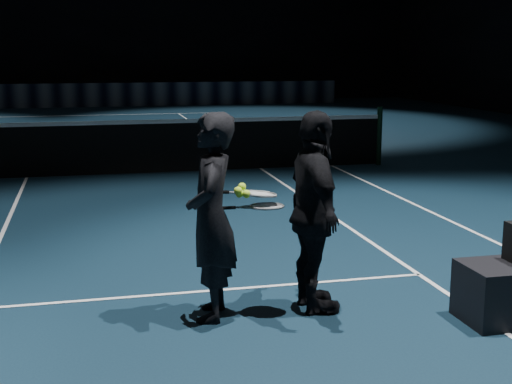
# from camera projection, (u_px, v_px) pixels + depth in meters

# --- Properties ---
(floor) EXTENTS (36.00, 36.00, 0.00)m
(floor) POSITION_uv_depth(u_px,v_px,m) (27.00, 178.00, 12.08)
(floor) COLOR #0D2030
(floor) RESTS_ON ground
(court_lines) EXTENTS (10.98, 23.78, 0.01)m
(court_lines) POSITION_uv_depth(u_px,v_px,m) (27.00, 178.00, 12.08)
(court_lines) COLOR white
(court_lines) RESTS_ON floor
(net_post_right) EXTENTS (0.10, 0.10, 1.10)m
(net_post_right) POSITION_uv_depth(u_px,v_px,m) (379.00, 136.00, 13.43)
(net_post_right) COLOR black
(net_post_right) RESTS_ON floor
(net_mesh) EXTENTS (12.80, 0.02, 0.86)m
(net_mesh) POSITION_uv_depth(u_px,v_px,m) (25.00, 152.00, 11.99)
(net_mesh) COLOR black
(net_mesh) RESTS_ON floor
(net_tape) EXTENTS (12.80, 0.03, 0.07)m
(net_tape) POSITION_uv_depth(u_px,v_px,m) (23.00, 125.00, 11.90)
(net_tape) COLOR white
(net_tape) RESTS_ON net_mesh
(sponsor_backdrop) EXTENTS (22.00, 0.15, 0.90)m
(sponsor_backdrop) POSITION_uv_depth(u_px,v_px,m) (57.00, 96.00, 26.78)
(sponsor_backdrop) COLOR black
(sponsor_backdrop) RESTS_ON floor
(player_a) EXTENTS (0.54, 0.69, 1.67)m
(player_a) POSITION_uv_depth(u_px,v_px,m) (211.00, 217.00, 5.67)
(player_a) COLOR black
(player_a) RESTS_ON floor
(player_b) EXTENTS (0.42, 0.99, 1.67)m
(player_b) POSITION_uv_depth(u_px,v_px,m) (314.00, 213.00, 5.83)
(player_b) COLOR black
(player_b) RESTS_ON floor
(racket_lower) EXTENTS (0.69, 0.25, 0.03)m
(racket_lower) POSITION_uv_depth(u_px,v_px,m) (267.00, 206.00, 5.74)
(racket_lower) COLOR black
(racket_lower) RESTS_ON player_a
(racket_upper) EXTENTS (0.68, 0.24, 0.10)m
(racket_upper) POSITION_uv_depth(u_px,v_px,m) (260.00, 194.00, 5.75)
(racket_upper) COLOR black
(racket_upper) RESTS_ON player_b
(tennis_balls) EXTENTS (0.12, 0.10, 0.12)m
(tennis_balls) POSITION_uv_depth(u_px,v_px,m) (243.00, 192.00, 5.68)
(tennis_balls) COLOR #C3E530
(tennis_balls) RESTS_ON racket_upper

